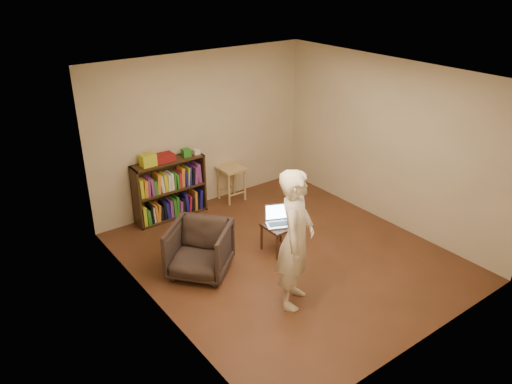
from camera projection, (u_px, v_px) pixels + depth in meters
floor at (287, 256)px, 7.20m from camera, size 4.50×4.50×0.00m
ceiling at (293, 75)px, 6.09m from camera, size 4.50×4.50×0.00m
wall_back at (202, 131)px, 8.28m from camera, size 4.00×0.00×4.00m
wall_left at (153, 215)px, 5.57m from camera, size 0.00×4.50×4.50m
wall_right at (388, 143)px, 7.73m from camera, size 0.00×4.50×4.50m
bookshelf at (170, 192)px, 8.13m from camera, size 1.20×0.30×1.00m
box_yellow at (148, 160)px, 7.64m from camera, size 0.23×0.17×0.19m
red_cloth at (163, 158)px, 7.84m from camera, size 0.33×0.25×0.11m
box_green at (186, 153)px, 8.01m from camera, size 0.14×0.14×0.13m
box_white at (196, 152)px, 8.12m from camera, size 0.10×0.10×0.08m
stool at (232, 174)px, 8.69m from camera, size 0.42×0.42×0.61m
armchair at (200, 250)px, 6.68m from camera, size 1.10×1.10×0.72m
side_table at (279, 229)px, 7.19m from camera, size 0.42×0.42×0.43m
laptop at (278, 219)px, 7.18m from camera, size 0.44×0.41×0.27m
person at (296, 239)px, 5.89m from camera, size 0.77×0.73×1.78m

